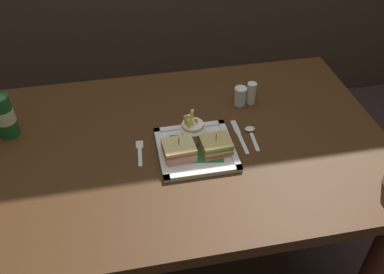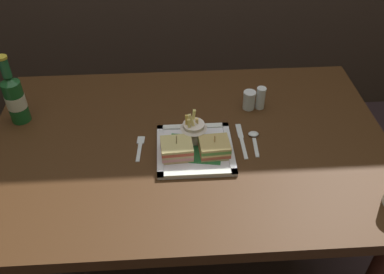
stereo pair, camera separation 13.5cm
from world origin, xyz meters
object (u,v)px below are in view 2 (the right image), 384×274
object	(u,v)px
dining_table	(189,168)
pepper_shaker	(260,99)
sandwich_half_right	(214,147)
fork	(140,147)
spoon	(254,137)
beer_bottle	(15,97)
knife	(241,139)
sandwich_half_left	(177,149)
fries_cup	(194,128)
salt_shaker	(249,101)
square_plate	(195,150)

from	to	relation	value
dining_table	pepper_shaker	distance (m)	0.36
sandwich_half_right	fork	bearing A→B (deg)	167.24
spoon	beer_bottle	bearing A→B (deg)	169.22
dining_table	pepper_shaker	world-z (taller)	pepper_shaker
knife	spoon	bearing A→B (deg)	4.78
sandwich_half_left	pepper_shaker	xyz separation A→B (m)	(0.31, 0.24, 0.00)
fries_cup	salt_shaker	world-z (taller)	fries_cup
square_plate	knife	bearing A→B (deg)	16.72
beer_bottle	knife	bearing A→B (deg)	-11.64
knife	sandwich_half_left	bearing A→B (deg)	-162.04
sandwich_half_left	beer_bottle	world-z (taller)	beer_bottle
pepper_shaker	salt_shaker	bearing A→B (deg)	180.00
sandwich_half_left	knife	size ratio (longest dim) A/B	0.59
sandwich_half_right	spoon	size ratio (longest dim) A/B	0.79
square_plate	fries_cup	world-z (taller)	fries_cup
fork	pepper_shaker	bearing A→B (deg)	23.93
sandwich_half_right	beer_bottle	size ratio (longest dim) A/B	0.39
fork	salt_shaker	xyz separation A→B (m)	(0.39, 0.19, 0.03)
sandwich_half_left	fries_cup	distance (m)	0.10
sandwich_half_left	sandwich_half_right	distance (m)	0.12
fries_cup	sandwich_half_left	bearing A→B (deg)	-128.04
square_plate	pepper_shaker	world-z (taller)	pepper_shaker
beer_bottle	salt_shaker	world-z (taller)	beer_bottle
knife	spoon	world-z (taller)	spoon
sandwich_half_left	beer_bottle	size ratio (longest dim) A/B	0.41
sandwich_half_left	beer_bottle	bearing A→B (deg)	157.22
sandwich_half_left	knife	world-z (taller)	sandwich_half_left
knife	pepper_shaker	distance (m)	0.20
dining_table	square_plate	distance (m)	0.14
beer_bottle	spoon	world-z (taller)	beer_bottle
beer_bottle	pepper_shaker	bearing A→B (deg)	1.21
knife	pepper_shaker	size ratio (longest dim) A/B	2.09
square_plate	sandwich_half_right	bearing A→B (deg)	-21.19
dining_table	sandwich_half_left	world-z (taller)	sandwich_half_left
pepper_shaker	square_plate	bearing A→B (deg)	-138.62
fries_cup	beer_bottle	xyz separation A→B (m)	(-0.59, 0.15, 0.04)
sandwich_half_right	pepper_shaker	size ratio (longest dim) A/B	1.16
fork	pepper_shaker	xyz separation A→B (m)	(0.43, 0.19, 0.04)
dining_table	fork	size ratio (longest dim) A/B	10.88
fork	spoon	world-z (taller)	spoon
beer_bottle	salt_shaker	size ratio (longest dim) A/B	3.64
dining_table	spoon	world-z (taller)	spoon
sandwich_half_left	spoon	size ratio (longest dim) A/B	0.83
dining_table	spoon	distance (m)	0.25
sandwich_half_right	spoon	xyz separation A→B (m)	(0.14, 0.07, -0.03)
knife	spoon	size ratio (longest dim) A/B	1.42
fries_cup	beer_bottle	world-z (taller)	beer_bottle
pepper_shaker	sandwich_half_right	bearing A→B (deg)	-128.18
knife	sandwich_half_right	bearing A→B (deg)	-144.60
fries_cup	dining_table	bearing A→B (deg)	-168.03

